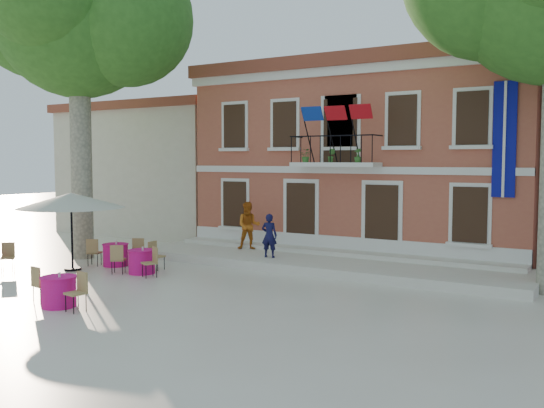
{
  "coord_description": "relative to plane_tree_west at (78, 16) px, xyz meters",
  "views": [
    {
      "loc": [
        11.19,
        -13.96,
        3.68
      ],
      "look_at": [
        0.63,
        3.5,
        2.18
      ],
      "focal_mm": 40.0,
      "sensor_mm": 36.0,
      "label": 1
    }
  ],
  "objects": [
    {
      "name": "ground",
      "position": [
        6.52,
        -1.64,
        -8.91
      ],
      "size": [
        90.0,
        90.0,
        0.0
      ],
      "primitive_type": "plane",
      "color": "beige",
      "rests_on": "ground"
    },
    {
      "name": "main_building",
      "position": [
        8.52,
        8.34,
        -5.12
      ],
      "size": [
        13.5,
        9.59,
        7.5
      ],
      "color": "#B15940",
      "rests_on": "ground"
    },
    {
      "name": "neighbor_west",
      "position": [
        -2.98,
        9.36,
        -5.69
      ],
      "size": [
        9.4,
        9.4,
        6.4
      ],
      "color": "beige",
      "rests_on": "ground"
    },
    {
      "name": "terrace",
      "position": [
        8.52,
        2.76,
        -8.76
      ],
      "size": [
        14.0,
        3.4,
        0.3
      ],
      "primitive_type": "cube",
      "color": "silver",
      "rests_on": "ground"
    },
    {
      "name": "plane_tree_west",
      "position": [
        0.0,
        0.0,
        0.0
      ],
      "size": [
        6.15,
        6.15,
        12.08
      ],
      "color": "#A59E84",
      "rests_on": "ground"
    },
    {
      "name": "patio_umbrella",
      "position": [
        1.71,
        -1.98,
        -6.58
      ],
      "size": [
        3.48,
        3.48,
        2.59
      ],
      "color": "black",
      "rests_on": "ground"
    },
    {
      "name": "pedestrian_navy",
      "position": [
        6.89,
        2.11,
        -7.85
      ],
      "size": [
        0.62,
        0.48,
        1.51
      ],
      "primitive_type": "imported",
      "rotation": [
        0.0,
        0.0,
        3.37
      ],
      "color": "#111138",
      "rests_on": "terrace"
    },
    {
      "name": "pedestrian_orange",
      "position": [
        5.25,
        3.31,
        -7.71
      ],
      "size": [
        1.09,
        1.03,
        1.79
      ],
      "primitive_type": "imported",
      "rotation": [
        0.0,
        0.0,
        0.53
      ],
      "color": "#C36117",
      "rests_on": "terrace"
    },
    {
      "name": "cafe_table_1",
      "position": [
        5.45,
        -5.61,
        -8.48
      ],
      "size": [
        1.96,
        0.9,
        0.95
      ],
      "color": "#D5148B",
      "rests_on": "ground"
    },
    {
      "name": "cafe_table_3",
      "position": [
        4.1,
        -1.23,
        -8.48
      ],
      "size": [
        1.87,
        1.65,
        0.95
      ],
      "color": "#D5148B",
      "rests_on": "ground"
    },
    {
      "name": "cafe_table_4",
      "position": [
        2.35,
        -0.66,
        -8.48
      ],
      "size": [
        1.91,
        1.22,
        0.95
      ],
      "color": "#D5148B",
      "rests_on": "ground"
    }
  ]
}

